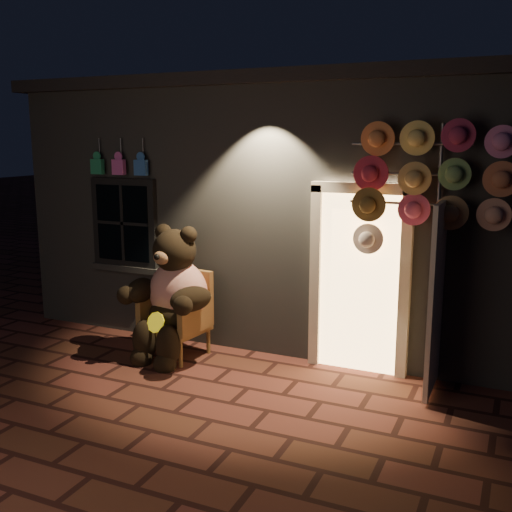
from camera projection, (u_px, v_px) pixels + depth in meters
The scene contains 5 objects.
ground at pixel (195, 396), 6.31m from camera, with size 60.00×60.00×0.00m, color brown.
shop_building at pixel (319, 198), 9.54m from camera, with size 7.30×5.95×3.51m.
wicker_armchair at pixel (180, 313), 7.47m from camera, with size 0.80×0.74×1.06m.
teddy_bear at pixel (173, 296), 7.30m from camera, with size 1.24×1.03×1.71m.
hat_rack at pixel (428, 182), 6.18m from camera, with size 1.69×0.22×2.85m.
Camera 1 is at (3.01, -5.12, 2.68)m, focal length 42.00 mm.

